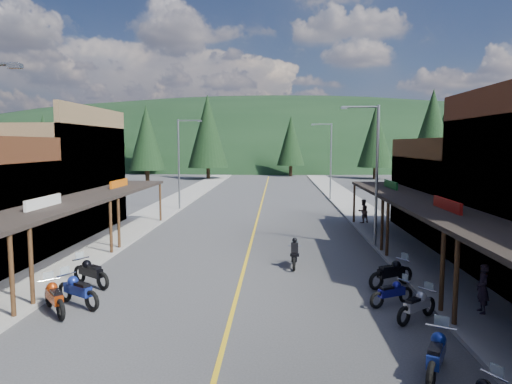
# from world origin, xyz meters

# --- Properties ---
(ground) EXTENTS (220.00, 220.00, 0.00)m
(ground) POSITION_xyz_m (0.00, 0.00, 0.00)
(ground) COLOR #38383A
(ground) RESTS_ON ground
(centerline) EXTENTS (0.15, 90.00, 0.01)m
(centerline) POSITION_xyz_m (0.00, 20.00, 0.01)
(centerline) COLOR gold
(centerline) RESTS_ON ground
(sidewalk_west) EXTENTS (3.40, 94.00, 0.15)m
(sidewalk_west) POSITION_xyz_m (-8.70, 20.00, 0.07)
(sidewalk_west) COLOR gray
(sidewalk_west) RESTS_ON ground
(sidewalk_east) EXTENTS (3.40, 94.00, 0.15)m
(sidewalk_east) POSITION_xyz_m (8.70, 20.00, 0.07)
(sidewalk_east) COLOR gray
(sidewalk_east) RESTS_ON ground
(shop_west_3) EXTENTS (10.90, 10.20, 8.20)m
(shop_west_3) POSITION_xyz_m (-13.78, 11.30, 3.52)
(shop_west_3) COLOR brown
(shop_west_3) RESTS_ON ground
(shop_east_3) EXTENTS (10.90, 10.20, 6.20)m
(shop_east_3) POSITION_xyz_m (13.75, 11.30, 2.53)
(shop_east_3) COLOR #4C2D16
(shop_east_3) RESTS_ON ground
(streetlight_1) EXTENTS (2.16, 0.18, 8.00)m
(streetlight_1) POSITION_xyz_m (-6.95, 22.00, 4.46)
(streetlight_1) COLOR gray
(streetlight_1) RESTS_ON ground
(streetlight_2) EXTENTS (2.16, 0.18, 8.00)m
(streetlight_2) POSITION_xyz_m (6.95, 8.00, 4.46)
(streetlight_2) COLOR gray
(streetlight_2) RESTS_ON ground
(streetlight_3) EXTENTS (2.16, 0.18, 8.00)m
(streetlight_3) POSITION_xyz_m (6.95, 30.00, 4.46)
(streetlight_3) COLOR gray
(streetlight_3) RESTS_ON ground
(ridge_hill) EXTENTS (310.00, 140.00, 60.00)m
(ridge_hill) POSITION_xyz_m (0.00, 135.00, 0.00)
(ridge_hill) COLOR black
(ridge_hill) RESTS_ON ground
(pine_0) EXTENTS (5.04, 5.04, 11.00)m
(pine_0) POSITION_xyz_m (-40.00, 62.00, 6.48)
(pine_0) COLOR black
(pine_0) RESTS_ON ground
(pine_1) EXTENTS (5.88, 5.88, 12.50)m
(pine_1) POSITION_xyz_m (-24.00, 70.00, 7.24)
(pine_1) COLOR black
(pine_1) RESTS_ON ground
(pine_2) EXTENTS (6.72, 6.72, 14.00)m
(pine_2) POSITION_xyz_m (-10.00, 58.00, 7.99)
(pine_2) COLOR black
(pine_2) RESTS_ON ground
(pine_3) EXTENTS (5.04, 5.04, 11.00)m
(pine_3) POSITION_xyz_m (4.00, 66.00, 6.48)
(pine_3) COLOR black
(pine_3) RESTS_ON ground
(pine_4) EXTENTS (5.88, 5.88, 12.50)m
(pine_4) POSITION_xyz_m (18.00, 60.00, 7.24)
(pine_4) COLOR black
(pine_4) RESTS_ON ground
(pine_5) EXTENTS (6.72, 6.72, 14.00)m
(pine_5) POSITION_xyz_m (34.00, 72.00, 7.99)
(pine_5) COLOR black
(pine_5) RESTS_ON ground
(pine_7) EXTENTS (5.88, 5.88, 12.50)m
(pine_7) POSITION_xyz_m (-32.00, 76.00, 7.24)
(pine_7) COLOR black
(pine_7) RESTS_ON ground
(pine_8) EXTENTS (4.48, 4.48, 10.00)m
(pine_8) POSITION_xyz_m (-22.00, 40.00, 5.98)
(pine_8) COLOR black
(pine_8) RESTS_ON ground
(pine_9) EXTENTS (4.93, 4.93, 10.80)m
(pine_9) POSITION_xyz_m (24.00, 45.00, 6.38)
(pine_9) COLOR black
(pine_9) RESTS_ON ground
(pine_10) EXTENTS (5.38, 5.38, 11.60)m
(pine_10) POSITION_xyz_m (-18.00, 50.00, 6.78)
(pine_10) COLOR black
(pine_10) RESTS_ON ground
(pine_11) EXTENTS (5.82, 5.82, 12.40)m
(pine_11) POSITION_xyz_m (20.00, 38.00, 7.19)
(pine_11) COLOR black
(pine_11) RESTS_ON ground
(bike_west_6) EXTENTS (2.01, 2.19, 1.28)m
(bike_west_6) POSITION_xyz_m (-6.13, -2.74, 0.64)
(bike_west_6) COLOR #99300A
(bike_west_6) RESTS_ON ground
(bike_west_7) EXTENTS (2.36, 1.89, 1.32)m
(bike_west_7) POSITION_xyz_m (-5.63, -2.02, 0.66)
(bike_west_7) COLOR navy
(bike_west_7) RESTS_ON ground
(bike_west_8) EXTENTS (2.32, 1.92, 1.31)m
(bike_west_8) POSITION_xyz_m (-6.12, 0.31, 0.65)
(bike_west_8) COLOR black
(bike_west_8) RESTS_ON ground
(bike_east_5) EXTENTS (1.72, 2.39, 1.31)m
(bike_east_5) POSITION_xyz_m (5.56, -6.54, 0.66)
(bike_east_5) COLOR navy
(bike_east_5) RESTS_ON ground
(bike_east_6) EXTENTS (1.99, 1.84, 1.16)m
(bike_east_6) POSITION_xyz_m (6.19, -2.83, 0.58)
(bike_east_6) COLOR #A5A4A9
(bike_east_6) RESTS_ON ground
(bike_east_7) EXTENTS (1.95, 1.42, 1.07)m
(bike_east_7) POSITION_xyz_m (5.72, -1.41, 0.54)
(bike_east_7) COLOR navy
(bike_east_7) RESTS_ON ground
(bike_east_8) EXTENTS (2.34, 1.85, 1.31)m
(bike_east_8) POSITION_xyz_m (6.24, 0.80, 0.65)
(bike_east_8) COLOR black
(bike_east_8) RESTS_ON ground
(rider_on_bike) EXTENTS (0.77, 1.99, 1.49)m
(rider_on_bike) POSITION_xyz_m (2.38, 3.68, 0.60)
(rider_on_bike) COLOR black
(rider_on_bike) RESTS_ON ground
(pedestrian_east_a) EXTENTS (0.43, 0.63, 1.69)m
(pedestrian_east_a) POSITION_xyz_m (8.52, -2.34, 0.99)
(pedestrian_east_a) COLOR black
(pedestrian_east_a) RESTS_ON sidewalk_east
(pedestrian_east_b) EXTENTS (0.97, 0.84, 1.72)m
(pedestrian_east_b) POSITION_xyz_m (7.80, 15.47, 1.01)
(pedestrian_east_b) COLOR brown
(pedestrian_east_b) RESTS_ON sidewalk_east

